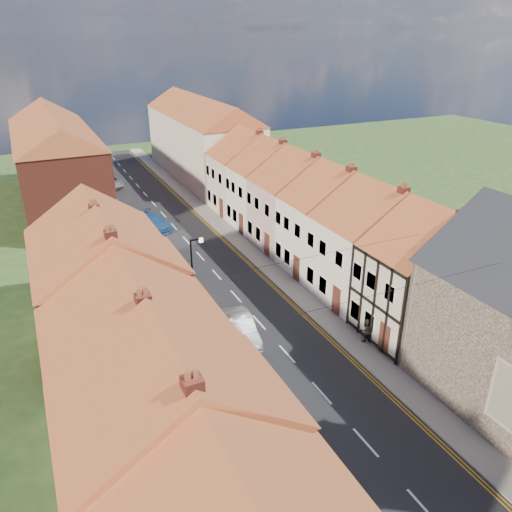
# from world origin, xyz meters

# --- Properties ---
(road) EXTENTS (7.00, 90.00, 0.02)m
(road) POSITION_xyz_m (0.00, 30.00, 0.01)
(road) COLOR black
(road) RESTS_ON ground
(pavement_left) EXTENTS (1.80, 90.00, 0.12)m
(pavement_left) POSITION_xyz_m (-4.40, 30.00, 0.06)
(pavement_left) COLOR gray
(pavement_left) RESTS_ON ground
(pavement_right) EXTENTS (1.80, 90.00, 0.12)m
(pavement_right) POSITION_xyz_m (4.40, 30.00, 0.06)
(pavement_right) COLOR gray
(pavement_right) RESTS_ON ground
(cottage_r_tudor) EXTENTS (8.30, 5.20, 9.00)m
(cottage_r_tudor) POSITION_xyz_m (9.27, 12.70, 4.47)
(cottage_r_tudor) COLOR beige
(cottage_r_tudor) RESTS_ON ground
(cottage_r_white_near) EXTENTS (8.30, 6.00, 9.00)m
(cottage_r_white_near) POSITION_xyz_m (9.30, 18.10, 4.47)
(cottage_r_white_near) COLOR white
(cottage_r_white_near) RESTS_ON ground
(cottage_r_cream_mid) EXTENTS (8.30, 5.20, 9.00)m
(cottage_r_cream_mid) POSITION_xyz_m (9.30, 23.50, 4.48)
(cottage_r_cream_mid) COLOR white
(cottage_r_cream_mid) RESTS_ON ground
(cottage_r_pink) EXTENTS (8.30, 6.00, 9.00)m
(cottage_r_pink) POSITION_xyz_m (9.30, 28.90, 4.47)
(cottage_r_pink) COLOR #B49D8E
(cottage_r_pink) RESTS_ON ground
(cottage_r_white_far) EXTENTS (8.30, 5.20, 9.00)m
(cottage_r_white_far) POSITION_xyz_m (9.30, 34.30, 4.48)
(cottage_r_white_far) COLOR white
(cottage_r_white_far) RESTS_ON ground
(cottage_r_cream_far) EXTENTS (8.30, 6.00, 9.00)m
(cottage_r_cream_far) POSITION_xyz_m (9.30, 39.70, 4.47)
(cottage_r_cream_far) COLOR beige
(cottage_r_cream_far) RESTS_ON ground
(cottage_l_cream) EXTENTS (8.30, 6.30, 9.10)m
(cottage_l_cream) POSITION_xyz_m (-9.30, 5.55, 4.52)
(cottage_l_cream) COLOR #B49D8E
(cottage_l_cream) RESTS_ON ground
(cottage_l_white) EXTENTS (8.30, 6.90, 8.80)m
(cottage_l_white) POSITION_xyz_m (-9.30, 11.95, 4.37)
(cottage_l_white) COLOR white
(cottage_l_white) RESTS_ON ground
(cottage_l_brick_mid) EXTENTS (8.30, 5.70, 9.10)m
(cottage_l_brick_mid) POSITION_xyz_m (-9.30, 18.05, 4.53)
(cottage_l_brick_mid) COLOR #5E231B
(cottage_l_brick_mid) RESTS_ON ground
(cottage_l_pink) EXTENTS (8.30, 6.30, 8.80)m
(cottage_l_pink) POSITION_xyz_m (-9.30, 23.85, 4.37)
(cottage_l_pink) COLOR #B49D8E
(cottage_l_pink) RESTS_ON ground
(block_right_far) EXTENTS (8.30, 24.20, 10.50)m
(block_right_far) POSITION_xyz_m (9.30, 55.00, 5.29)
(block_right_far) COLOR beige
(block_right_far) RESTS_ON ground
(block_left_far) EXTENTS (8.30, 24.20, 10.50)m
(block_left_far) POSITION_xyz_m (-9.30, 50.00, 5.29)
(block_left_far) COLOR #5E231B
(block_left_far) RESTS_ON ground
(lamppost) EXTENTS (0.88, 0.15, 6.00)m
(lamppost) POSITION_xyz_m (-3.81, 20.00, 3.54)
(lamppost) COLOR black
(lamppost) RESTS_ON pavement_left
(car_mid) EXTENTS (2.14, 4.72, 1.50)m
(car_mid) POSITION_xyz_m (-1.88, 16.84, 0.75)
(car_mid) COLOR #9C9EA3
(car_mid) RESTS_ON ground
(car_far) EXTENTS (3.12, 5.19, 1.41)m
(car_far) POSITION_xyz_m (-1.94, 38.34, 0.70)
(car_far) COLOR navy
(car_far) RESTS_ON ground
(car_distant) EXTENTS (2.98, 5.14, 1.35)m
(car_distant) POSITION_xyz_m (-3.20, 54.95, 0.67)
(car_distant) COLOR #929398
(car_distant) RESTS_ON ground
(pedestrian_left) EXTENTS (0.60, 0.45, 1.50)m
(pedestrian_left) POSITION_xyz_m (-5.10, 8.58, 0.87)
(pedestrian_left) COLOR black
(pedestrian_left) RESTS_ON pavement_left
(pedestrian_right) EXTENTS (0.89, 0.75, 1.61)m
(pedestrian_right) POSITION_xyz_m (5.10, 12.99, 0.92)
(pedestrian_right) COLOR black
(pedestrian_right) RESTS_ON pavement_right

